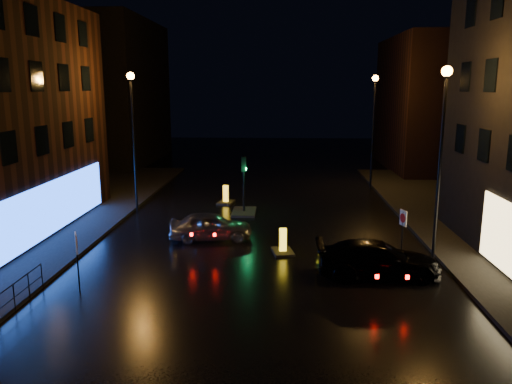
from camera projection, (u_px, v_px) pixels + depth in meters
ground at (249, 316)px, 16.66m from camera, size 120.00×120.00×0.00m
building_far_left at (113, 92)px, 50.22m from camera, size 8.00×16.00×14.00m
building_far_right at (433, 104)px, 45.95m from camera, size 8.00×14.00×12.00m
street_lamp_lfar at (133, 121)px, 29.59m from camera, size 0.44×0.44×8.37m
street_lamp_rnear at (442, 134)px, 20.99m from camera, size 0.44×0.44×8.37m
street_lamp_rfar at (374, 114)px, 36.63m from camera, size 0.44×0.44×8.37m
traffic_signal at (244, 205)px, 30.30m from camera, size 1.40×2.40×3.45m
silver_hatchback at (211, 226)px, 24.94m from camera, size 4.28×2.15×1.40m
dark_sedan at (378, 259)px, 20.03m from camera, size 4.98×2.03×1.45m
bollard_near at (283, 248)px, 22.99m from camera, size 1.13×1.48×1.17m
bollard_far at (226, 199)px, 32.85m from camera, size 1.17×1.53×1.21m
road_sign_left at (77, 248)px, 18.43m from camera, size 0.27×0.51×2.24m
road_sign_right at (403, 222)px, 22.24m from camera, size 0.20×0.51×2.15m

